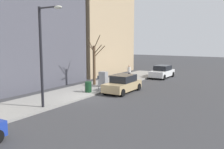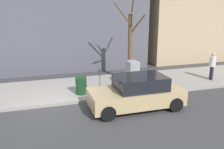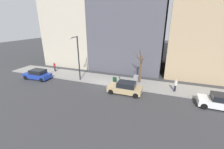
% 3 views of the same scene
% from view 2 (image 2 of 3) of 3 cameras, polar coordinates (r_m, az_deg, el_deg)
% --- Properties ---
extents(ground_plane, '(120.00, 120.00, 0.00)m').
position_cam_2_polar(ground_plane, '(11.98, -12.38, -7.07)').
color(ground_plane, '#38383A').
extents(sidewalk, '(4.00, 36.00, 0.15)m').
position_cam_2_polar(sidewalk, '(13.82, -13.11, -3.64)').
color(sidewalk, gray).
rests_on(sidewalk, ground).
extents(parked_car_tan, '(1.95, 4.21, 1.52)m').
position_cam_2_polar(parked_car_tan, '(11.29, 5.72, -4.20)').
color(parked_car_tan, tan).
rests_on(parked_car_tan, ground).
extents(parking_meter, '(0.14, 0.10, 1.35)m').
position_cam_2_polar(parking_meter, '(12.38, -2.80, -1.13)').
color(parking_meter, slate).
rests_on(parking_meter, sidewalk).
extents(utility_box, '(0.83, 0.61, 1.43)m').
position_cam_2_polar(utility_box, '(13.81, 4.72, 0.07)').
color(utility_box, '#A8A399').
rests_on(utility_box, sidewalk).
extents(bare_tree, '(2.12, 1.51, 4.93)m').
position_cam_2_polar(bare_tree, '(14.76, 4.21, 7.00)').
color(bare_tree, brown).
rests_on(bare_tree, sidewalk).
extents(trash_bin, '(0.56, 0.56, 0.90)m').
position_cam_2_polar(trash_bin, '(12.75, -7.06, -2.51)').
color(trash_bin, '#14381E').
rests_on(trash_bin, sidewalk).
extents(pedestrian_near_meter, '(0.38, 0.36, 1.66)m').
position_cam_2_polar(pedestrian_near_meter, '(16.14, 21.96, 2.15)').
color(pedestrian_near_meter, '#1E1E2D').
rests_on(pedestrian_near_meter, sidewalk).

